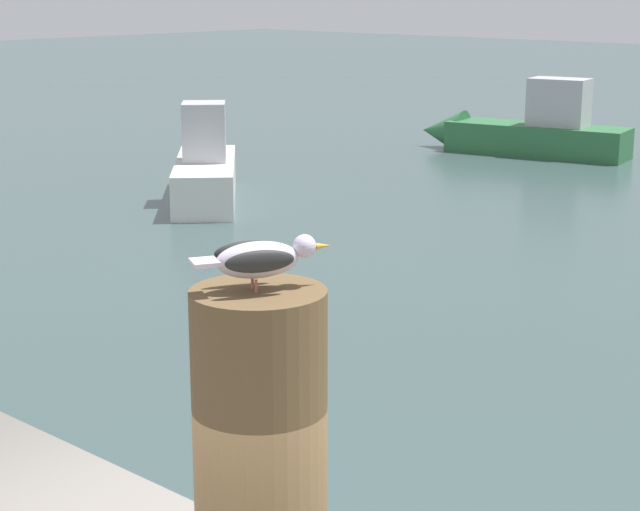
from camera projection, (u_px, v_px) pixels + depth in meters
mooring_post at (261, 482)px, 3.07m from camera, size 0.38×0.38×1.12m
seagull at (260, 258)px, 2.91m from camera, size 0.23×0.37×0.14m
boat_green at (520, 131)px, 23.65m from camera, size 4.78×1.95×1.80m
boat_white at (206, 170)px, 18.82m from camera, size 3.60×3.54×1.74m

